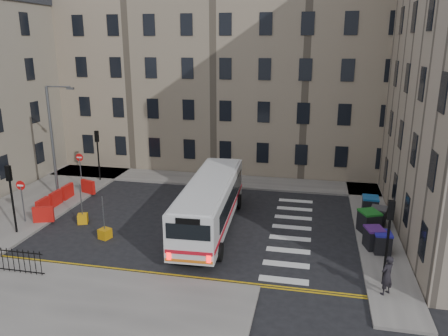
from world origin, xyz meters
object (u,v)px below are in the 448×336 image
at_px(wheelie_bin_b, 374,238).
at_px(wheelie_bin_e, 370,206).
at_px(streetlamp, 52,141).
at_px(bus, 210,202).
at_px(wheelie_bin_d, 378,216).
at_px(bollard_chevron, 105,234).
at_px(pedestrian, 387,275).
at_px(wheelie_bin_a, 382,242).
at_px(wheelie_bin_c, 369,221).
at_px(bollard_yellow, 83,219).

xyz_separation_m(wheelie_bin_b, wheelie_bin_e, (0.30, 4.86, 0.05)).
height_order(streetlamp, bus, streetlamp).
xyz_separation_m(wheelie_bin_d, bollard_chevron, (-15.74, -4.90, -0.44)).
bearing_deg(pedestrian, bus, -73.76).
bearing_deg(wheelie_bin_a, wheelie_bin_c, 96.18).
distance_m(streetlamp, wheelie_bin_b, 22.18).
xyz_separation_m(streetlamp, wheelie_bin_c, (21.51, -1.66, -3.52)).
bearing_deg(bus, bollard_yellow, -177.02).
xyz_separation_m(wheelie_bin_a, wheelie_bin_d, (0.24, 3.67, 0.02)).
bearing_deg(wheelie_bin_a, bollard_yellow, 174.93).
height_order(wheelie_bin_e, pedestrian, pedestrian).
bearing_deg(wheelie_bin_a, streetlamp, 165.85).
bearing_deg(streetlamp, bollard_chevron, -40.27).
bearing_deg(wheelie_bin_d, wheelie_bin_b, -85.30).
bearing_deg(wheelie_bin_e, wheelie_bin_a, -86.87).
bearing_deg(wheelie_bin_e, streetlamp, -174.92).
bearing_deg(bollard_yellow, wheelie_bin_a, -1.79).
height_order(wheelie_bin_a, pedestrian, pedestrian).
height_order(wheelie_bin_d, bollard_chevron, wheelie_bin_d).
bearing_deg(wheelie_bin_c, streetlamp, 152.24).
height_order(bus, wheelie_bin_e, bus).
bearing_deg(bollard_chevron, bollard_yellow, 143.41).
bearing_deg(wheelie_bin_a, bus, 168.83).
relative_size(pedestrian, bollard_chevron, 3.09).
relative_size(bus, wheelie_bin_e, 8.79).
bearing_deg(bollard_chevron, streetlamp, 139.73).
relative_size(bus, wheelie_bin_a, 9.77).
bearing_deg(wheelie_bin_a, wheelie_bin_d, 83.01).
distance_m(wheelie_bin_b, wheelie_bin_e, 4.87).
xyz_separation_m(wheelie_bin_e, bollard_yellow, (-17.84, -4.72, -0.49)).
bearing_deg(streetlamp, wheelie_bin_e, 2.80).
distance_m(wheelie_bin_c, pedestrian, 6.82).
distance_m(bus, wheelie_bin_d, 10.36).
bearing_deg(bollard_yellow, wheelie_bin_d, 9.70).
height_order(bus, bollard_chevron, bus).
relative_size(wheelie_bin_a, wheelie_bin_b, 0.90).
xyz_separation_m(bus, wheelie_bin_a, (9.81, -1.36, -1.01)).
height_order(bus, wheelie_bin_d, bus).
height_order(streetlamp, wheelie_bin_a, streetlamp).
bearing_deg(streetlamp, wheelie_bin_b, -9.98).
relative_size(streetlamp, wheelie_bin_c, 5.40).
bearing_deg(wheelie_bin_e, bus, -155.79).
xyz_separation_m(wheelie_bin_a, bollard_chevron, (-15.50, -1.24, -0.43)).
height_order(streetlamp, wheelie_bin_c, streetlamp).
bearing_deg(bollard_yellow, bollard_chevron, -36.59).
distance_m(pedestrian, bollard_yellow, 18.21).
bearing_deg(bus, wheelie_bin_e, 19.27).
relative_size(wheelie_bin_b, wheelie_bin_c, 0.84).
relative_size(wheelie_bin_a, bollard_yellow, 1.91).
bearing_deg(bollard_yellow, streetlamp, 137.68).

